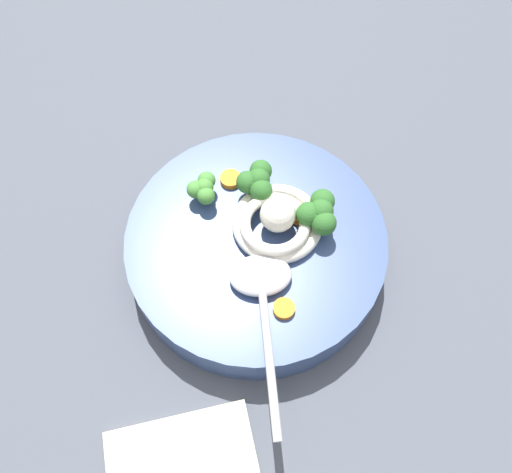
% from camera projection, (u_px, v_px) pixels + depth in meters
% --- Properties ---
extents(table_slab, '(1.29, 1.29, 0.04)m').
position_uv_depth(table_slab, '(285.00, 240.00, 0.61)').
color(table_slab, '#474C56').
rests_on(table_slab, ground).
extents(soup_bowl, '(0.27, 0.27, 0.05)m').
position_uv_depth(soup_bowl, '(256.00, 247.00, 0.56)').
color(soup_bowl, '#334775').
rests_on(soup_bowl, table_slab).
extents(noodle_pile, '(0.10, 0.10, 0.04)m').
position_uv_depth(noodle_pile, '(277.00, 221.00, 0.53)').
color(noodle_pile, silver).
rests_on(noodle_pile, soup_bowl).
extents(soup_spoon, '(0.17, 0.06, 0.02)m').
position_uv_depth(soup_spoon, '(262.00, 289.00, 0.50)').
color(soup_spoon, '#B7B7BC').
rests_on(soup_spoon, soup_bowl).
extents(broccoli_floret_near_spoon, '(0.05, 0.04, 0.04)m').
position_uv_depth(broccoli_floret_near_spoon, '(319.00, 213.00, 0.52)').
color(broccoli_floret_near_spoon, '#7A9E60').
rests_on(broccoli_floret_near_spoon, soup_bowl).
extents(broccoli_floret_left, '(0.05, 0.04, 0.04)m').
position_uv_depth(broccoli_floret_left, '(257.00, 181.00, 0.54)').
color(broccoli_floret_left, '#7A9E60').
rests_on(broccoli_floret_left, soup_bowl).
extents(broccoli_floret_front, '(0.04, 0.03, 0.03)m').
position_uv_depth(broccoli_floret_front, '(203.00, 188.00, 0.54)').
color(broccoli_floret_front, '#7A9E60').
rests_on(broccoli_floret_front, soup_bowl).
extents(carrot_slice_rear, '(0.02, 0.02, 0.01)m').
position_uv_depth(carrot_slice_rear, '(299.00, 215.00, 0.54)').
color(carrot_slice_rear, orange).
rests_on(carrot_slice_rear, soup_bowl).
extents(carrot_slice_center, '(0.02, 0.02, 0.01)m').
position_uv_depth(carrot_slice_center, '(284.00, 309.00, 0.50)').
color(carrot_slice_center, orange).
rests_on(carrot_slice_center, soup_bowl).
extents(carrot_slice_beside_noodles, '(0.02, 0.02, 0.01)m').
position_uv_depth(carrot_slice_beside_noodles, '(231.00, 179.00, 0.57)').
color(carrot_slice_beside_noodles, orange).
rests_on(carrot_slice_beside_noodles, soup_bowl).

